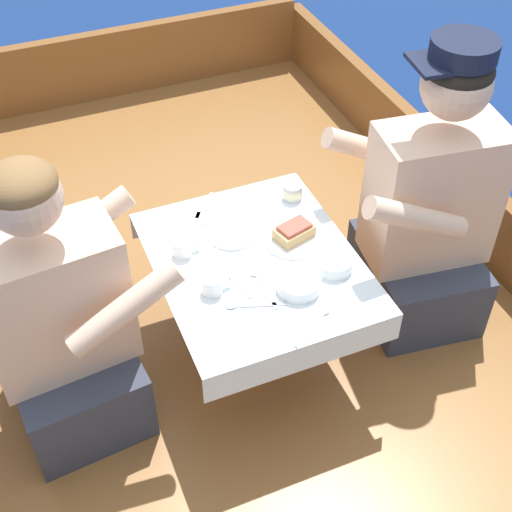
% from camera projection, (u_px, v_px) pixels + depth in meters
% --- Properties ---
extents(ground_plane, '(60.00, 60.00, 0.00)m').
position_uv_depth(ground_plane, '(255.00, 394.00, 2.66)').
color(ground_plane, navy).
extents(boat_deck, '(2.08, 3.77, 0.28)m').
position_uv_depth(boat_deck, '(255.00, 371.00, 2.56)').
color(boat_deck, brown).
rests_on(boat_deck, ground_plane).
extents(gunwale_starboard, '(0.06, 3.77, 0.30)m').
position_uv_depth(gunwale_starboard, '(505.00, 240.00, 2.65)').
color(gunwale_starboard, brown).
rests_on(gunwale_starboard, boat_deck).
extents(bow_coaming, '(1.96, 0.06, 0.34)m').
position_uv_depth(bow_coaming, '(115.00, 62.00, 3.60)').
color(bow_coaming, brown).
rests_on(bow_coaming, boat_deck).
extents(cockpit_table, '(0.60, 0.73, 0.42)m').
position_uv_depth(cockpit_table, '(256.00, 272.00, 2.21)').
color(cockpit_table, '#B2B2B7').
rests_on(cockpit_table, boat_deck).
extents(person_port, '(0.55, 0.48, 0.94)m').
position_uv_depth(person_port, '(63.00, 327.00, 2.04)').
color(person_port, '#333847').
rests_on(person_port, boat_deck).
extents(person_starboard, '(0.56, 0.50, 1.04)m').
position_uv_depth(person_starboard, '(427.00, 215.00, 2.33)').
color(person_starboard, '#333847').
rests_on(person_starboard, boat_deck).
extents(plate_sandwich, '(0.20, 0.20, 0.01)m').
position_uv_depth(plate_sandwich, '(294.00, 238.00, 2.25)').
color(plate_sandwich, white).
rests_on(plate_sandwich, cockpit_table).
extents(plate_bread, '(0.16, 0.16, 0.01)m').
position_uv_depth(plate_bread, '(232.00, 233.00, 2.26)').
color(plate_bread, white).
rests_on(plate_bread, cockpit_table).
extents(sandwich, '(0.14, 0.10, 0.05)m').
position_uv_depth(sandwich, '(294.00, 231.00, 2.23)').
color(sandwich, tan).
rests_on(sandwich, plate_sandwich).
extents(bowl_port_near, '(0.13, 0.13, 0.04)m').
position_uv_depth(bowl_port_near, '(298.00, 284.00, 2.08)').
color(bowl_port_near, white).
rests_on(bowl_port_near, cockpit_table).
extents(bowl_starboard_near, '(0.11, 0.11, 0.04)m').
position_uv_depth(bowl_starboard_near, '(334.00, 263.00, 2.14)').
color(bowl_starboard_near, white).
rests_on(bowl_starboard_near, cockpit_table).
extents(coffee_cup_port, '(0.09, 0.06, 0.05)m').
position_uv_depth(coffee_cup_port, '(183.00, 247.00, 2.18)').
color(coffee_cup_port, white).
rests_on(coffee_cup_port, cockpit_table).
extents(coffee_cup_starboard, '(0.09, 0.06, 0.06)m').
position_uv_depth(coffee_cup_starboard, '(213.00, 284.00, 2.06)').
color(coffee_cup_starboard, white).
rests_on(coffee_cup_starboard, cockpit_table).
extents(tin_can, '(0.07, 0.07, 0.05)m').
position_uv_depth(tin_can, '(292.00, 191.00, 2.39)').
color(tin_can, silver).
rests_on(tin_can, cockpit_table).
extents(utensil_spoon_port, '(0.17, 0.07, 0.01)m').
position_uv_depth(utensil_spoon_port, '(246.00, 305.00, 2.04)').
color(utensil_spoon_port, silver).
rests_on(utensil_spoon_port, cockpit_table).
extents(utensil_fork_starboard, '(0.11, 0.15, 0.00)m').
position_uv_depth(utensil_fork_starboard, '(194.00, 225.00, 2.30)').
color(utensil_fork_starboard, silver).
rests_on(utensil_fork_starboard, cockpit_table).
extents(utensil_spoon_center, '(0.15, 0.10, 0.01)m').
position_uv_depth(utensil_spoon_center, '(317.00, 321.00, 1.99)').
color(utensil_spoon_center, silver).
rests_on(utensil_spoon_center, cockpit_table).
extents(utensil_knife_port, '(0.09, 0.16, 0.00)m').
position_uv_depth(utensil_knife_port, '(208.00, 209.00, 2.36)').
color(utensil_knife_port, silver).
rests_on(utensil_knife_port, cockpit_table).
extents(utensil_knife_starboard, '(0.02, 0.17, 0.00)m').
position_uv_depth(utensil_knife_starboard, '(238.00, 279.00, 2.12)').
color(utensil_knife_starboard, silver).
rests_on(utensil_knife_starboard, cockpit_table).
extents(utensil_spoon_starboard, '(0.04, 0.17, 0.01)m').
position_uv_depth(utensil_spoon_starboard, '(261.00, 283.00, 2.10)').
color(utensil_spoon_starboard, silver).
rests_on(utensil_spoon_starboard, cockpit_table).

